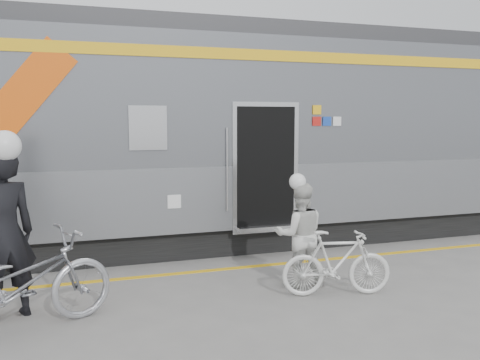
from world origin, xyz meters
name	(u,v)px	position (x,y,z in m)	size (l,w,h in m)	color
ground	(243,324)	(0.00, 0.00, 0.00)	(90.00, 90.00, 0.00)	slate
train	(126,137)	(-0.88, 4.19, 2.05)	(24.00, 3.17, 4.10)	black
safety_strip	(200,271)	(0.00, 2.15, 0.00)	(24.00, 0.12, 0.01)	#ECB115
man	(3,234)	(-2.65, 1.05, 1.03)	(0.75, 0.49, 2.06)	black
bicycle_left	(19,285)	(-2.45, 0.50, 0.57)	(0.75, 2.16, 1.14)	#B7B9C0
woman	(300,235)	(1.21, 1.07, 0.75)	(0.72, 0.56, 1.49)	silver
bicycle_right	(337,263)	(1.51, 0.52, 0.45)	(0.42, 1.50, 0.90)	silver
helmet_woman	(301,175)	(1.21, 1.07, 1.61)	(0.24, 0.24, 0.24)	white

